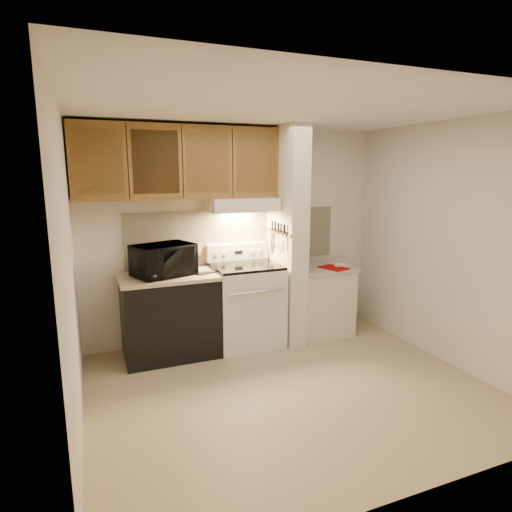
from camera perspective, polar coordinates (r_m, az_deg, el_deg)
floor at (r=4.20m, az=4.51°, el=-17.16°), size 3.60×3.60×0.00m
ceiling at (r=3.73m, az=5.13°, el=18.99°), size 3.60×3.60×0.00m
wall_back at (r=5.13m, az=-2.72°, el=2.88°), size 3.60×2.50×0.02m
wall_left at (r=3.39m, az=-23.62°, el=-2.40°), size 0.02×3.00×2.50m
wall_right at (r=4.84m, az=24.22°, el=1.39°), size 0.02×3.00×2.50m
backsplash at (r=5.13m, az=-2.67°, el=2.69°), size 2.60×0.02×0.63m
range_body at (r=5.00m, az=-1.33°, el=-6.66°), size 0.76×0.65×0.92m
oven_window at (r=4.70m, az=0.04°, el=-7.29°), size 0.50×0.01×0.30m
oven_handle at (r=4.60m, az=0.22°, el=-4.84°), size 0.65×0.02×0.02m
cooktop at (r=4.87m, az=-1.35°, el=-1.33°), size 0.74×0.64×0.03m
range_backguard at (r=5.11m, az=-2.48°, el=0.57°), size 0.76×0.08×0.20m
range_display at (r=5.07m, az=-2.32°, el=0.49°), size 0.10×0.01×0.04m
range_knob_left_outer at (r=4.99m, az=-5.34°, el=0.26°), size 0.05×0.02×0.05m
range_knob_left_inner at (r=5.01m, az=-4.25°, el=0.34°), size 0.05×0.02×0.05m
range_knob_right_inner at (r=5.13m, az=-0.41°, el=0.62°), size 0.05×0.02×0.05m
range_knob_right_outer at (r=5.17m, az=0.62°, el=0.70°), size 0.05×0.02×0.05m
dishwasher_front at (r=4.79m, az=-11.36°, el=-7.98°), size 1.00×0.63×0.87m
left_countertop at (r=4.67m, az=-11.58°, el=-2.69°), size 1.04×0.67×0.04m
spoon_rest at (r=4.66m, az=-6.53°, el=-2.21°), size 0.26×0.15×0.02m
teal_jar at (r=4.87m, az=-11.50°, el=-1.31°), size 0.11×0.11×0.09m
outlet at (r=5.00m, az=-7.81°, el=0.82°), size 0.08×0.01×0.12m
microwave at (r=4.60m, az=-12.23°, el=-0.53°), size 0.71×0.60×0.33m
partition_pillar at (r=5.01m, az=4.13°, el=2.65°), size 0.22×0.70×2.50m
pillar_trim at (r=4.95m, az=2.93°, el=3.15°), size 0.01×0.70×0.04m
knife_strip at (r=4.90m, az=3.11°, el=3.30°), size 0.02×0.42×0.04m
knife_blade_a at (r=4.76m, az=3.84°, el=1.84°), size 0.01×0.03×0.16m
knife_handle_a at (r=4.74m, az=3.82°, el=3.64°), size 0.02×0.02×0.10m
knife_blade_b at (r=4.85m, az=3.33°, el=1.90°), size 0.01×0.04×0.18m
knife_handle_b at (r=4.82m, az=3.36°, el=3.77°), size 0.02×0.02×0.10m
knife_blade_c at (r=4.92m, az=2.97°, el=1.91°), size 0.01×0.04×0.20m
knife_handle_c at (r=4.88m, az=3.04°, el=3.86°), size 0.02×0.02×0.10m
knife_blade_d at (r=4.98m, az=2.61°, el=2.27°), size 0.01×0.04×0.16m
knife_handle_d at (r=4.96m, az=2.59°, el=3.99°), size 0.02×0.02×0.10m
knife_blade_e at (r=5.05m, az=2.23°, el=2.29°), size 0.01×0.04×0.18m
knife_handle_e at (r=5.04m, az=2.19°, el=4.10°), size 0.02×0.02×0.10m
oven_mitt at (r=5.12m, az=1.96°, el=2.04°), size 0.03×0.09×0.22m
right_cab_base at (r=5.41m, az=8.41°, el=-5.99°), size 0.70×0.60×0.81m
right_countertop at (r=5.30m, az=8.54°, el=-1.59°), size 0.74×0.64×0.04m
red_folder at (r=5.22m, az=10.33°, el=-1.56°), size 0.32×0.38×0.01m
white_box at (r=5.32m, az=11.15°, el=-1.20°), size 0.16×0.13×0.04m
range_hood at (r=4.89m, az=-1.91°, el=6.89°), size 0.78×0.44×0.15m
hood_lip at (r=4.69m, az=-1.02°, el=6.16°), size 0.78×0.04×0.06m
upper_cabinets at (r=4.73m, az=-10.20°, el=12.16°), size 2.18×0.33×0.77m
cab_door_a at (r=4.47m, az=-20.29°, el=11.72°), size 0.46×0.01×0.63m
cab_gap_a at (r=4.49m, az=-16.74°, el=11.93°), size 0.01×0.01×0.73m
cab_door_b at (r=4.52m, az=-13.23°, el=12.09°), size 0.46×0.01×0.63m
cab_gap_b at (r=4.57m, az=-9.78°, el=12.21°), size 0.01×0.01×0.73m
cab_door_c at (r=4.64m, az=-6.41°, el=12.28°), size 0.46×0.01×0.63m
cab_gap_c at (r=4.72m, az=-3.14°, el=12.31°), size 0.01×0.01×0.73m
cab_door_d at (r=4.81m, az=-0.00°, el=12.31°), size 0.46×0.01×0.63m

